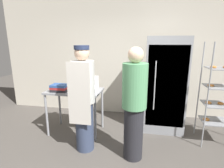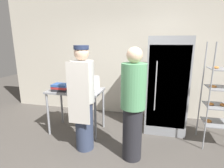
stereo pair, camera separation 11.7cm
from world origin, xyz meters
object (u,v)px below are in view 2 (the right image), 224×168
Objects in this scene: donut_box at (91,88)px; person_baker at (83,98)px; baking_rack at (224,97)px; blender_pitcher at (75,82)px; person_customer at (133,105)px; refrigerator at (166,85)px; binder_stack at (61,87)px.

person_baker reaches higher than donut_box.
baking_rack is 2.80m from blender_pitcher.
person_customer is at bearing -31.98° from blender_pitcher.
refrigerator is 7.78× the size of blender_pitcher.
refrigerator is 6.82× the size of donut_box.
donut_box reaches higher than binder_stack.
blender_pitcher is at bearing 123.25° from person_baker.
blender_pitcher is (-2.79, 0.09, 0.10)m from baking_rack.
binder_stack is at bearing -161.46° from donut_box.
blender_pitcher is 0.76× the size of binder_stack.
person_customer reaches higher than blender_pitcher.
person_customer reaches higher than donut_box.
refrigerator is at bearing 9.35° from blender_pitcher.
person_baker is (-1.37, -1.05, -0.04)m from refrigerator.
baking_rack is at bearing -1.74° from blender_pitcher.
person_baker is at bearing -34.05° from binder_stack.
blender_pitcher is at bearing 148.02° from person_customer.
baking_rack is at bearing 26.37° from person_customer.
blender_pitcher is at bearing 161.49° from donut_box.
binder_stack is at bearing 161.09° from person_customer.
person_baker is 1.01× the size of person_customer.
donut_box is (-1.45, -0.44, -0.02)m from refrigerator.
person_customer is (0.82, -0.07, -0.02)m from person_baker.
blender_pitcher is 1.55m from person_customer.
person_baker is at bearing -56.75° from blender_pitcher.
refrigerator is 1.51m from donut_box.
binder_stack is at bearing -175.36° from baking_rack.
person_baker is at bearing -163.99° from baking_rack.
binder_stack is 0.18× the size of person_baker.
refrigerator is 1.01m from baking_rack.
baking_rack is at bearing 16.01° from person_baker.
person_customer is (1.31, -0.82, -0.10)m from blender_pitcher.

